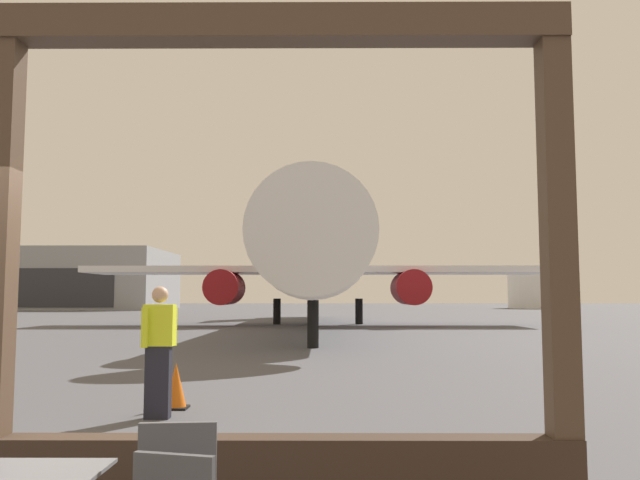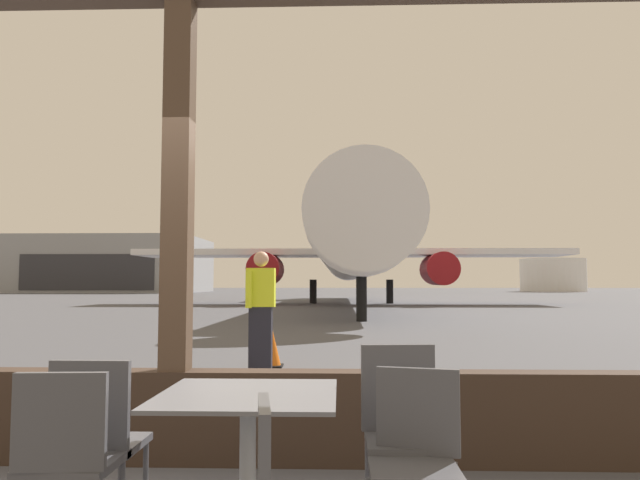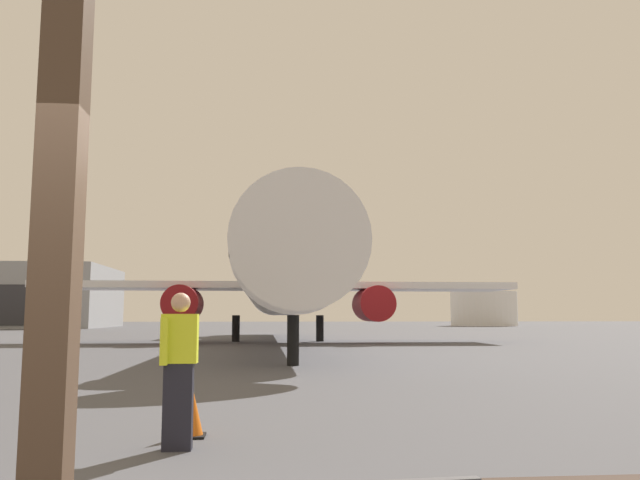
# 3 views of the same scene
# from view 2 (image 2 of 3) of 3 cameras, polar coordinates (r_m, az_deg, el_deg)

# --- Properties ---
(ground_plane) EXTENTS (220.00, 220.00, 0.00)m
(ground_plane) POSITION_cam_2_polar(r_m,az_deg,el_deg) (44.42, 0.33, -5.74)
(ground_plane) COLOR #4C4C51
(window_frame) EXTENTS (8.00, 0.24, 3.66)m
(window_frame) POSITION_cam_2_polar(r_m,az_deg,el_deg) (4.55, -13.42, -3.97)
(window_frame) COLOR #38281E
(window_frame) RESTS_ON ground
(dining_table) EXTENTS (0.86, 0.86, 0.75)m
(dining_table) POSITION_cam_2_polar(r_m,az_deg,el_deg) (3.12, -6.86, -19.39)
(dining_table) COLOR slate
(dining_table) RESTS_ON ground
(cafe_chair_window_left) EXTENTS (0.46, 0.46, 0.88)m
(cafe_chair_window_left) POSITION_cam_2_polar(r_m,az_deg,el_deg) (3.00, 9.03, -18.84)
(cafe_chair_window_left) COLOR #4C4C51
(cafe_chair_window_left) RESTS_ON ground
(cafe_chair_aisle_left) EXTENTS (0.41, 0.41, 0.90)m
(cafe_chair_aisle_left) POSITION_cam_2_polar(r_m,az_deg,el_deg) (3.07, -22.79, -17.93)
(cafe_chair_aisle_left) COLOR #4C4C51
(cafe_chair_aisle_left) RESTS_ON ground
(cafe_chair_aisle_right) EXTENTS (0.42, 0.42, 0.95)m
(cafe_chair_aisle_right) POSITION_cam_2_polar(r_m,az_deg,el_deg) (3.32, 7.74, -16.59)
(cafe_chair_aisle_right) COLOR #4C4C51
(cafe_chair_aisle_right) RESTS_ON ground
(cafe_chair_side_extra) EXTENTS (0.40, 0.40, 0.91)m
(cafe_chair_side_extra) POSITION_cam_2_polar(r_m,az_deg,el_deg) (3.38, -20.39, -16.66)
(cafe_chair_side_extra) COLOR #4C4C51
(cafe_chair_side_extra) RESTS_ON ground
(airplane) EXTENTS (25.94, 36.46, 10.30)m
(airplane) POSITION_cam_2_polar(r_m,az_deg,el_deg) (34.95, 3.07, -0.62)
(airplane) COLOR silver
(airplane) RESTS_ON ground
(ground_crew_worker) EXTENTS (0.40, 0.47, 1.74)m
(ground_crew_worker) POSITION_cam_2_polar(r_m,az_deg,el_deg) (8.67, -5.62, -6.62)
(ground_crew_worker) COLOR black
(ground_crew_worker) RESTS_ON ground
(traffic_cone) EXTENTS (0.36, 0.36, 0.66)m
(traffic_cone) POSITION_cam_2_polar(r_m,az_deg,el_deg) (9.46, -4.66, -10.00)
(traffic_cone) COLOR orange
(traffic_cone) RESTS_ON ground
(distant_hangar) EXTENTS (24.36, 17.87, 7.49)m
(distant_hangar) POSITION_cam_2_polar(r_m,az_deg,el_deg) (88.72, -18.95, -2.27)
(distant_hangar) COLOR gray
(distant_hangar) RESTS_ON ground
(fuel_storage_tank) EXTENTS (9.34, 9.34, 4.82)m
(fuel_storage_tank) POSITION_cam_2_polar(r_m,az_deg,el_deg) (95.30, 21.16, -3.12)
(fuel_storage_tank) COLOR white
(fuel_storage_tank) RESTS_ON ground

